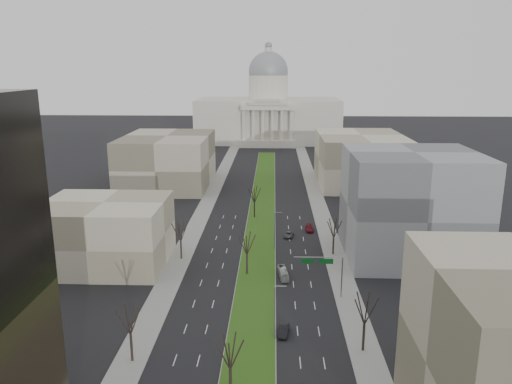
% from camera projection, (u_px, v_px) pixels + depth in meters
% --- Properties ---
extents(ground, '(600.00, 600.00, 0.00)m').
position_uv_depth(ground, '(261.00, 218.00, 142.53)').
color(ground, black).
rests_on(ground, ground).
extents(median, '(8.00, 222.03, 0.20)m').
position_uv_depth(median, '(261.00, 219.00, 141.53)').
color(median, '#999993').
rests_on(median, ground).
extents(sidewalk_left, '(5.00, 330.00, 0.15)m').
position_uv_depth(sidewalk_left, '(186.00, 248.00, 118.90)').
color(sidewalk_left, gray).
rests_on(sidewalk_left, ground).
extents(sidewalk_right, '(5.00, 330.00, 0.15)m').
position_uv_depth(sidewalk_right, '(333.00, 250.00, 117.69)').
color(sidewalk_right, gray).
rests_on(sidewalk_right, ground).
extents(capitol, '(80.00, 46.00, 55.00)m').
position_uv_depth(capitol, '(268.00, 113.00, 283.42)').
color(capitol, beige).
rests_on(capitol, ground).
extents(building_beige_left, '(26.00, 22.00, 14.00)m').
position_uv_depth(building_beige_left, '(105.00, 233.00, 108.05)').
color(building_beige_left, tan).
rests_on(building_beige_left, ground).
extents(building_grey_right, '(28.00, 26.00, 24.00)m').
position_uv_depth(building_grey_right, '(410.00, 205.00, 111.28)').
color(building_grey_right, slate).
rests_on(building_grey_right, ground).
extents(building_far_left, '(30.00, 40.00, 18.00)m').
position_uv_depth(building_far_left, '(168.00, 160.00, 180.27)').
color(building_far_left, '#7A735D').
rests_on(building_far_left, ground).
extents(building_far_right, '(30.00, 40.00, 18.00)m').
position_uv_depth(building_far_right, '(360.00, 159.00, 182.70)').
color(building_far_right, tan).
rests_on(building_far_right, ground).
extents(tree_left_mid, '(5.40, 5.40, 9.72)m').
position_uv_depth(tree_left_mid, '(129.00, 318.00, 71.66)').
color(tree_left_mid, black).
rests_on(tree_left_mid, ground).
extents(tree_left_far, '(5.28, 5.28, 9.50)m').
position_uv_depth(tree_left_far, '(180.00, 230.00, 110.45)').
color(tree_left_far, black).
rests_on(tree_left_far, ground).
extents(tree_right_mid, '(5.52, 5.52, 9.94)m').
position_uv_depth(tree_right_mid, '(365.00, 308.00, 74.31)').
color(tree_right_mid, black).
rests_on(tree_right_mid, ground).
extents(tree_right_far, '(5.04, 5.04, 9.07)m').
position_uv_depth(tree_right_far, '(334.00, 228.00, 113.21)').
color(tree_right_far, black).
rests_on(tree_right_far, ground).
extents(tree_median_a, '(5.40, 5.40, 9.72)m').
position_uv_depth(tree_median_a, '(230.00, 351.00, 63.39)').
color(tree_median_a, black).
rests_on(tree_median_a, ground).
extents(tree_median_b, '(5.40, 5.40, 9.72)m').
position_uv_depth(tree_median_b, '(247.00, 243.00, 102.13)').
color(tree_median_b, black).
rests_on(tree_median_b, ground).
extents(tree_median_c, '(5.40, 5.40, 9.72)m').
position_uv_depth(tree_median_c, '(254.00, 194.00, 140.88)').
color(tree_median_c, black).
rests_on(tree_median_c, ground).
extents(streetlamp_median_b, '(1.90, 0.20, 9.16)m').
position_uv_depth(streetlamp_median_b, '(275.00, 311.00, 78.25)').
color(streetlamp_median_b, gray).
rests_on(streetlamp_median_b, ground).
extents(streetlamp_median_c, '(1.90, 0.20, 9.16)m').
position_uv_depth(streetlamp_median_c, '(275.00, 230.00, 117.00)').
color(streetlamp_median_c, gray).
rests_on(streetlamp_median_c, ground).
extents(mast_arm_signs, '(9.12, 0.24, 8.09)m').
position_uv_depth(mast_arm_signs, '(328.00, 267.00, 92.15)').
color(mast_arm_signs, gray).
rests_on(mast_arm_signs, ground).
extents(car_black, '(2.10, 4.59, 1.46)m').
position_uv_depth(car_black, '(284.00, 330.00, 80.61)').
color(car_black, black).
rests_on(car_black, ground).
extents(car_red, '(2.07, 4.95, 1.43)m').
position_uv_depth(car_red, '(309.00, 228.00, 131.14)').
color(car_red, maroon).
rests_on(car_red, ground).
extents(car_grey_far, '(2.78, 4.78, 1.25)m').
position_uv_depth(car_grey_far, '(289.00, 235.00, 126.47)').
color(car_grey_far, '#4A4E52').
rests_on(car_grey_far, ground).
extents(box_van, '(2.28, 6.62, 1.81)m').
position_uv_depth(box_van, '(283.00, 273.00, 102.31)').
color(box_van, silver).
rests_on(box_van, ground).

